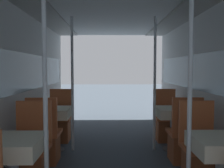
% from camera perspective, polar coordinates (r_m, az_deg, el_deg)
% --- Properties ---
extents(wall_left, '(0.05, 6.71, 2.22)m').
position_cam_1_polar(wall_left, '(3.56, -21.95, -0.49)').
color(wall_left, silver).
rests_on(wall_left, ground_plane).
extents(wall_right, '(0.05, 6.71, 2.22)m').
position_cam_1_polar(wall_right, '(3.63, 22.87, -0.44)').
color(wall_right, silver).
rests_on(wall_right, ground_plane).
extents(ceiling_panel, '(2.75, 6.71, 0.07)m').
position_cam_1_polar(ceiling_panel, '(3.43, 0.71, 18.63)').
color(ceiling_panel, silver).
rests_on(ceiling_panel, wall_left).
extents(dining_table_left_0, '(0.57, 0.57, 0.72)m').
position_cam_1_polar(dining_table_left_0, '(2.63, -21.93, -14.13)').
color(dining_table_left_0, '#4C4C51').
rests_on(dining_table_left_0, ground_plane).
extents(chair_left_far_0, '(0.43, 0.43, 0.97)m').
position_cam_1_polar(chair_left_far_0, '(3.22, -18.13, -16.16)').
color(chair_left_far_0, brown).
rests_on(chair_left_far_0, ground_plane).
extents(support_pole_left_0, '(0.04, 0.04, 2.22)m').
position_cam_1_polar(support_pole_left_0, '(2.43, -15.01, -2.75)').
color(support_pole_left_0, silver).
rests_on(support_pole_left_0, ground_plane).
extents(dining_table_left_1, '(0.57, 0.57, 0.72)m').
position_cam_1_polar(dining_table_left_1, '(4.30, -13.31, -7.10)').
color(dining_table_left_1, '#4C4C51').
rests_on(dining_table_left_1, ground_plane).
extents(chair_left_near_1, '(0.43, 0.43, 0.97)m').
position_cam_1_polar(chair_left_near_1, '(3.84, -15.06, -12.85)').
color(chair_left_near_1, brown).
rests_on(chair_left_near_1, ground_plane).
extents(chair_left_far_1, '(0.43, 0.43, 0.97)m').
position_cam_1_polar(chair_left_far_1, '(4.89, -11.85, -9.24)').
color(chair_left_far_1, brown).
rests_on(chair_left_far_1, ground_plane).
extents(support_pole_left_1, '(0.04, 0.04, 2.22)m').
position_cam_1_polar(support_pole_left_1, '(4.17, -9.04, -0.06)').
color(support_pole_left_1, silver).
rests_on(support_pole_left_1, ground_plane).
extents(dining_table_right_0, '(0.57, 0.57, 0.72)m').
position_cam_1_polar(dining_table_right_0, '(2.70, 23.91, -13.72)').
color(dining_table_right_0, '#4C4C51').
rests_on(dining_table_right_0, ground_plane).
extents(chair_right_far_0, '(0.43, 0.43, 0.97)m').
position_cam_1_polar(chair_right_far_0, '(3.28, 19.56, -15.83)').
color(chair_right_far_0, brown).
rests_on(chair_right_far_0, ground_plane).
extents(support_pole_right_0, '(0.04, 0.04, 2.22)m').
position_cam_1_polar(support_pole_right_0, '(2.48, 17.36, -2.66)').
color(support_pole_right_0, silver).
rests_on(support_pole_right_0, ground_plane).
extents(dining_table_right_1, '(0.57, 0.57, 0.72)m').
position_cam_1_polar(dining_table_right_1, '(4.34, 13.93, -7.00)').
color(dining_table_right_1, '#4C4C51').
rests_on(dining_table_right_1, ground_plane).
extents(chair_right_near_1, '(0.43, 0.43, 0.97)m').
position_cam_1_polar(chair_right_near_1, '(3.89, 16.00, -12.66)').
color(chair_right_near_1, brown).
rests_on(chair_right_near_1, ground_plane).
extents(chair_right_far_1, '(0.43, 0.43, 0.97)m').
position_cam_1_polar(chair_right_far_1, '(4.92, 12.21, -9.14)').
color(chair_right_far_1, brown).
rests_on(chair_right_far_1, ground_plane).
extents(support_pole_right_1, '(0.04, 0.04, 2.22)m').
position_cam_1_polar(support_pole_right_1, '(4.20, 9.74, -0.04)').
color(support_pole_right_1, silver).
rests_on(support_pole_right_1, ground_plane).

